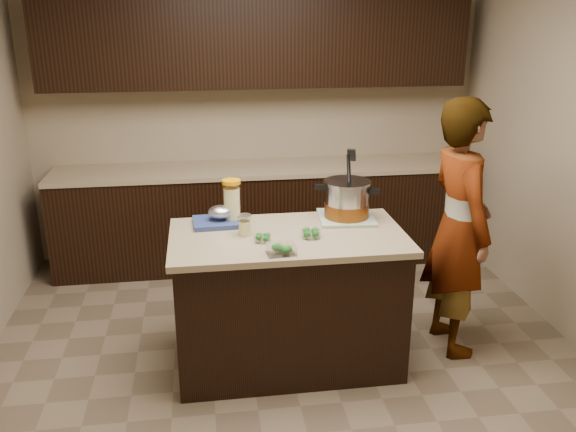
{
  "coord_description": "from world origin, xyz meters",
  "views": [
    {
      "loc": [
        -0.51,
        -3.49,
        2.24
      ],
      "look_at": [
        0.0,
        0.0,
        1.02
      ],
      "focal_mm": 38.0,
      "sensor_mm": 36.0,
      "label": 1
    }
  ],
  "objects_px": {
    "person": "(459,228)",
    "island": "(288,299)",
    "lemonade_pitcher": "(232,203)",
    "stock_pot": "(347,201)"
  },
  "relations": [
    {
      "from": "lemonade_pitcher",
      "to": "person",
      "type": "bearing_deg",
      "value": -7.85
    },
    {
      "from": "stock_pot",
      "to": "lemonade_pitcher",
      "type": "height_order",
      "value": "stock_pot"
    },
    {
      "from": "island",
      "to": "stock_pot",
      "type": "relative_size",
      "value": 3.31
    },
    {
      "from": "island",
      "to": "stock_pot",
      "type": "distance_m",
      "value": 0.75
    },
    {
      "from": "island",
      "to": "stock_pot",
      "type": "height_order",
      "value": "stock_pot"
    },
    {
      "from": "stock_pot",
      "to": "lemonade_pitcher",
      "type": "relative_size",
      "value": 1.54
    },
    {
      "from": "person",
      "to": "island",
      "type": "bearing_deg",
      "value": 89.82
    },
    {
      "from": "island",
      "to": "person",
      "type": "bearing_deg",
      "value": 2.81
    },
    {
      "from": "island",
      "to": "person",
      "type": "relative_size",
      "value": 0.85
    },
    {
      "from": "island",
      "to": "person",
      "type": "xyz_separation_m",
      "value": [
        1.14,
        0.06,
        0.41
      ]
    }
  ]
}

